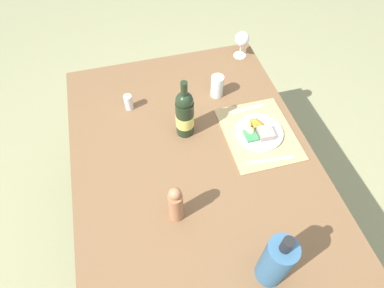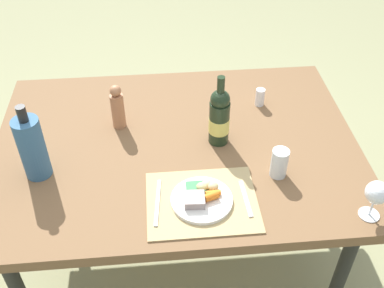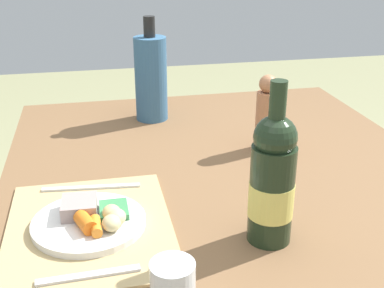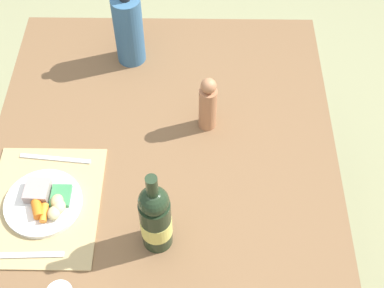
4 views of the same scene
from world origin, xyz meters
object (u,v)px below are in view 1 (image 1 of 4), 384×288
Objects in this scene: knife at (248,109)px; water_tumbler at (217,87)px; wine_bottle at (184,114)px; pepper_mill at (176,204)px; salt_shaker at (128,102)px; cooler_bottle at (276,262)px; dinner_plate at (258,131)px; fork at (271,160)px; dining_table at (195,168)px; wine_glass at (242,40)px.

water_tumbler is at bearing 37.08° from knife.
wine_bottle is 1.52× the size of pepper_mill.
cooler_bottle is (-0.92, -0.36, 0.09)m from salt_shaker.
dinner_plate is 1.02× the size of fork.
knife reaches higher than dining_table.
wine_glass is at bearing -11.57° from dinner_plate.
dinner_plate is 0.64m from cooler_bottle.
cooler_bottle is at bearing -166.52° from dining_table.
wine_bottle is (0.26, 0.33, 0.11)m from fork.
wine_bottle is 0.71m from cooler_bottle.
wine_glass is at bearing -16.84° from knife.
wine_bottle is (0.17, 0.00, 0.18)m from dining_table.
dining_table is at bearing 149.69° from water_tumbler.
dining_table is 0.31m from pepper_mill.
salt_shaker is 0.99m from cooler_bottle.
wine_glass is (0.73, -0.12, 0.10)m from fork.
knife is at bearing -55.95° from dining_table.
water_tumbler is (0.30, 0.11, 0.03)m from dinner_plate.
wine_glass is 1.05m from pepper_mill.
dining_table is 12.53× the size of water_tumbler.
pepper_mill is at bearing 113.13° from fork.
wine_glass is 1.30× the size of water_tumbler.
knife is at bearing -3.37° from dinner_plate.
water_tumbler is at bearing -30.27° from pepper_mill.
wine_glass reaches higher than salt_shaker.
cooler_bottle is (-0.60, 0.20, 0.11)m from dinner_plate.
fork is 0.49m from pepper_mill.
wine_bottle is at bearing -133.51° from salt_shaker.
fork is at bearing -72.43° from pepper_mill.
dining_table is at bearing 80.31° from fork.
dining_table is 6.85× the size of fork.
fork is at bearing -23.96° from cooler_bottle.
pepper_mill is at bearing 41.59° from cooler_bottle.
cooler_bottle is (-0.90, 0.09, 0.08)m from water_tumbler.
wine_glass is 0.50× the size of wine_bottle.
knife is at bearing -45.66° from pepper_mill.
pepper_mill reaches higher than dining_table.
water_tumbler is 0.45m from salt_shaker.
wine_bottle is 0.98× the size of cooler_bottle.
knife is 0.79m from cooler_bottle.
cooler_bottle is at bearing 174.34° from water_tumbler.
salt_shaker is at bearing 54.79° from fork.
cooler_bottle reaches higher than water_tumbler.
wine_glass is 0.49× the size of cooler_bottle.
knife is at bearing -140.66° from water_tumbler.
knife is 0.44m from wine_glass.
dining_table is 0.44m from water_tumbler.
wine_bottle is (0.10, 0.33, 0.10)m from dinner_plate.
knife is 1.12× the size of wine_glass.
fork is at bearing 175.76° from knife.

